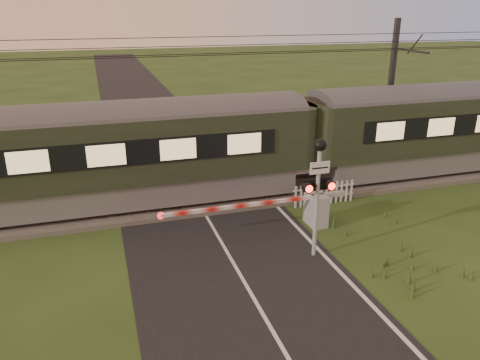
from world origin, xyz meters
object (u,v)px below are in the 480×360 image
object	(u,v)px
picket_fence	(324,194)
train	(305,138)
catenary_mast	(391,90)
crossing_signal	(318,178)
boom_gate	(309,208)

from	to	relation	value
picket_fence	train	bearing A→B (deg)	90.15
train	catenary_mast	bearing A→B (deg)	22.57
train	picket_fence	size ratio (longest dim) A/B	15.58
train	crossing_signal	xyz separation A→B (m)	(-2.07, -5.36, 0.38)
catenary_mast	boom_gate	bearing A→B (deg)	-139.91
train	catenary_mast	size ratio (longest dim) A/B	5.96
boom_gate	picket_fence	distance (m)	2.03
boom_gate	picket_fence	bearing A→B (deg)	48.42
boom_gate	crossing_signal	distance (m)	2.81
train	catenary_mast	world-z (taller)	catenary_mast
boom_gate	catenary_mast	xyz separation A→B (m)	(6.69, 5.63, 2.83)
boom_gate	train	bearing A→B (deg)	68.58
crossing_signal	catenary_mast	xyz separation A→B (m)	(7.42, 7.58, 0.95)
crossing_signal	picket_fence	bearing A→B (deg)	59.15
crossing_signal	picket_fence	xyz separation A→B (m)	(2.07, 3.47, -2.07)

